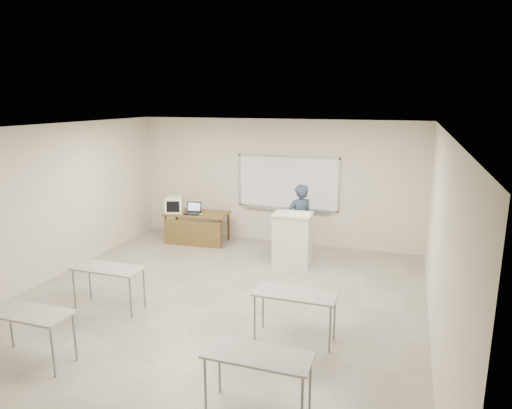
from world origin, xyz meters
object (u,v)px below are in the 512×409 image
(keyboard, at_px, (301,212))
(presenter, at_px, (300,221))
(mouse, at_px, (201,214))
(laptop, at_px, (193,211))
(podium, at_px, (292,239))
(whiteboard, at_px, (288,183))
(instructor_desk, at_px, (195,221))
(crt_monitor, at_px, (174,205))

(keyboard, bearing_deg, presenter, 115.96)
(mouse, relative_size, keyboard, 0.22)
(laptop, height_order, keyboard, keyboard)
(podium, relative_size, laptop, 3.16)
(whiteboard, height_order, laptop, whiteboard)
(whiteboard, relative_size, keyboard, 5.30)
(whiteboard, bearing_deg, mouse, -155.45)
(podium, xyz_separation_m, mouse, (-2.40, 0.60, 0.20))
(instructor_desk, relative_size, podium, 1.33)
(whiteboard, height_order, crt_monitor, whiteboard)
(crt_monitor, bearing_deg, whiteboard, -1.82)
(whiteboard, height_order, keyboard, whiteboard)
(crt_monitor, bearing_deg, mouse, -24.21)
(whiteboard, distance_m, presenter, 1.25)
(podium, xyz_separation_m, presenter, (0.02, 0.55, 0.26))
(instructor_desk, xyz_separation_m, crt_monitor, (-0.55, -0.01, 0.38))
(whiteboard, height_order, instructor_desk, whiteboard)
(whiteboard, bearing_deg, keyboard, -64.91)
(podium, distance_m, crt_monitor, 3.24)
(keyboard, xyz_separation_m, presenter, (-0.13, 0.47, -0.32))
(presenter, bearing_deg, keyboard, 65.64)
(crt_monitor, height_order, keyboard, keyboard)
(laptop, bearing_deg, mouse, -25.77)
(laptop, bearing_deg, crt_monitor, 172.22)
(crt_monitor, relative_size, presenter, 0.28)
(crt_monitor, bearing_deg, keyboard, -28.70)
(presenter, bearing_deg, crt_monitor, -42.05)
(crt_monitor, height_order, mouse, crt_monitor)
(podium, bearing_deg, mouse, 163.99)
(podium, height_order, crt_monitor, podium)
(podium, bearing_deg, whiteboard, 106.84)
(instructor_desk, bearing_deg, whiteboard, 16.28)
(laptop, height_order, presenter, presenter)
(crt_monitor, distance_m, laptop, 0.52)
(laptop, bearing_deg, podium, -22.44)
(instructor_desk, height_order, podium, podium)
(mouse, bearing_deg, crt_monitor, -179.68)
(podium, distance_m, laptop, 2.74)
(crt_monitor, height_order, laptop, crt_monitor)
(podium, distance_m, mouse, 2.48)
(whiteboard, xyz_separation_m, laptop, (-2.14, -0.79, -0.67))
(laptop, xyz_separation_m, presenter, (2.67, -0.13, 0.02))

